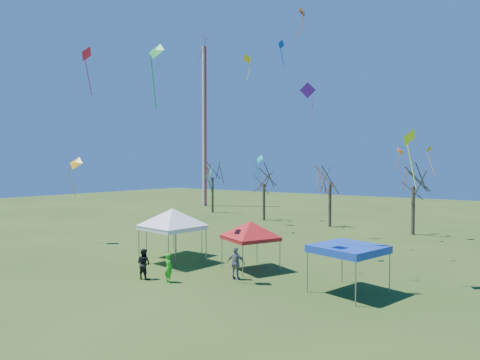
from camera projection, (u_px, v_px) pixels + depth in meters
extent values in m
plane|color=#2B4516|center=(185.00, 281.00, 23.68)|extent=(140.00, 140.00, 0.00)
cylinder|color=silver|center=(204.00, 127.00, 67.19)|extent=(0.70, 0.70, 25.00)
cylinder|color=#3D2D21|center=(213.00, 195.00, 57.99)|extent=(0.32, 0.32, 4.78)
cylinder|color=#3D2D21|center=(264.00, 202.00, 49.84)|extent=(0.32, 0.32, 4.28)
cylinder|color=#3D2D21|center=(330.00, 204.00, 44.66)|extent=(0.32, 0.32, 4.64)
cylinder|color=#3D2D21|center=(413.00, 211.00, 39.44)|extent=(0.32, 0.32, 4.49)
cylinder|color=gray|center=(139.00, 246.00, 27.97)|extent=(0.07, 0.07, 2.22)
cylinder|color=gray|center=(176.00, 240.00, 30.27)|extent=(0.07, 0.07, 2.22)
cylinder|color=gray|center=(168.00, 253.00, 25.88)|extent=(0.07, 0.07, 2.22)
cylinder|color=gray|center=(206.00, 246.00, 28.18)|extent=(0.07, 0.07, 2.22)
cube|color=white|center=(172.00, 227.00, 28.03)|extent=(3.67, 3.67, 0.27)
pyramid|color=white|center=(172.00, 208.00, 27.99)|extent=(4.68, 4.68, 1.11)
cylinder|color=gray|center=(146.00, 243.00, 29.79)|extent=(0.06, 0.06, 1.96)
cylinder|color=gray|center=(174.00, 238.00, 32.04)|extent=(0.06, 0.06, 1.96)
cylinder|color=gray|center=(175.00, 248.00, 28.24)|extent=(0.06, 0.06, 1.96)
cylinder|color=gray|center=(202.00, 242.00, 30.49)|extent=(0.06, 0.06, 1.96)
cube|color=white|center=(174.00, 227.00, 30.10)|extent=(3.02, 3.02, 0.23)
pyramid|color=white|center=(174.00, 212.00, 30.07)|extent=(4.15, 4.15, 0.98)
cylinder|color=gray|center=(222.00, 253.00, 26.71)|extent=(0.06, 0.06, 1.85)
cylinder|color=gray|center=(257.00, 249.00, 28.00)|extent=(0.06, 0.06, 1.85)
cylinder|color=gray|center=(243.00, 261.00, 24.46)|extent=(0.06, 0.06, 1.85)
cylinder|color=gray|center=(280.00, 256.00, 25.75)|extent=(0.06, 0.06, 1.85)
cube|color=#AA1011|center=(250.00, 238.00, 26.20)|extent=(3.67, 3.67, 0.22)
pyramid|color=#AA1011|center=(250.00, 221.00, 26.16)|extent=(3.59, 3.59, 0.93)
cylinder|color=gray|center=(307.00, 272.00, 21.61)|extent=(0.06, 0.06, 2.05)
cylinder|color=gray|center=(342.00, 264.00, 23.46)|extent=(0.06, 0.06, 2.05)
cylinder|color=gray|center=(356.00, 284.00, 19.42)|extent=(0.06, 0.06, 2.05)
cylinder|color=gray|center=(390.00, 274.00, 21.27)|extent=(0.06, 0.06, 2.05)
cube|color=#1036AA|center=(348.00, 250.00, 21.40)|extent=(3.71, 3.71, 0.25)
cube|color=#1036AA|center=(348.00, 247.00, 21.39)|extent=(3.71, 3.71, 0.12)
imported|color=slate|center=(236.00, 263.00, 24.03)|extent=(1.15, 0.74, 1.82)
imported|color=green|center=(168.00, 268.00, 23.44)|extent=(0.65, 0.50, 1.60)
imported|color=black|center=(144.00, 264.00, 24.12)|extent=(0.93, 0.77, 1.73)
cone|color=orange|center=(76.00, 163.00, 35.06)|extent=(1.50, 1.22, 1.10)
cube|color=orange|center=(72.00, 182.00, 35.26)|extent=(0.32, 0.91, 2.49)
cone|color=red|center=(204.00, 37.00, 40.91)|extent=(0.93, 1.04, 0.73)
cube|color=red|center=(203.00, 49.00, 40.60)|extent=(0.66, 0.39, 1.90)
cone|color=#7118A8|center=(308.00, 90.00, 37.62)|extent=(1.45, 0.99, 1.40)
cube|color=#7118A8|center=(312.00, 106.00, 37.59)|extent=(0.40, 0.77, 2.10)
cone|color=#F7560D|center=(302.00, 12.00, 32.77)|extent=(0.47, 0.95, 0.89)
cube|color=#F7560D|center=(300.00, 26.00, 32.61)|extent=(0.55, 0.08, 1.77)
cone|color=blue|center=(281.00, 44.00, 28.92)|extent=(0.31, 0.68, 0.65)
cube|color=blue|center=(282.00, 56.00, 29.05)|extent=(0.30, 0.07, 1.24)
cone|color=red|center=(86.00, 53.00, 31.15)|extent=(1.11, 1.38, 1.09)
cube|color=red|center=(88.00, 77.00, 31.46)|extent=(0.52, 0.25, 2.70)
cone|color=#F15A0C|center=(400.00, 151.00, 36.01)|extent=(0.74, 0.86, 0.64)
cube|color=#F15A0C|center=(398.00, 162.00, 35.93)|extent=(0.49, 0.26, 1.45)
cone|color=green|center=(156.00, 51.00, 23.28)|extent=(1.19, 0.78, 1.00)
cube|color=green|center=(154.00, 83.00, 23.44)|extent=(0.08, 0.44, 2.86)
cone|color=green|center=(210.00, 172.00, 25.79)|extent=(0.76, 0.81, 0.80)
cube|color=green|center=(210.00, 186.00, 26.01)|extent=(0.35, 0.32, 1.28)
cone|color=#0CB8A5|center=(260.00, 159.00, 45.74)|extent=(1.13, 0.79, 0.96)
cube|color=#0CB8A5|center=(257.00, 170.00, 46.07)|extent=(0.26, 0.73, 1.88)
cone|color=yellow|center=(247.00, 58.00, 49.61)|extent=(1.39, 1.03, 1.07)
cube|color=yellow|center=(249.00, 70.00, 49.43)|extent=(0.15, 0.68, 2.24)
cone|color=#ECFE1A|center=(409.00, 137.00, 22.51)|extent=(0.88, 1.17, 0.95)
cube|color=#ECFE1A|center=(412.00, 165.00, 22.73)|extent=(0.60, 0.24, 2.45)
cone|color=orange|center=(429.00, 149.00, 37.06)|extent=(0.64, 0.86, 0.69)
cube|color=orange|center=(431.00, 164.00, 37.37)|extent=(0.84, 0.25, 2.17)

